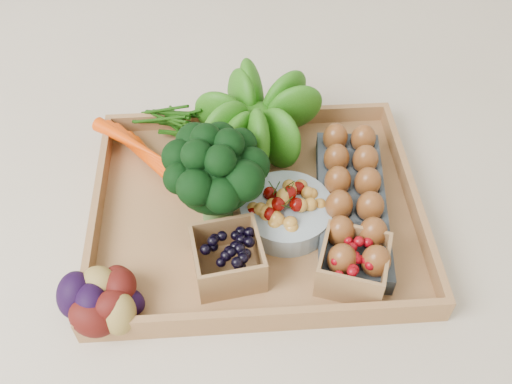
{
  "coord_description": "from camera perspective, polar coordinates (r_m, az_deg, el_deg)",
  "views": [
    {
      "loc": [
        -0.04,
        -0.62,
        0.77
      ],
      "look_at": [
        0.0,
        0.0,
        0.06
      ],
      "focal_mm": 40.0,
      "sensor_mm": 36.0,
      "label": 1
    }
  ],
  "objects": [
    {
      "name": "punnet_blackberry",
      "position": [
        0.88,
        -2.85,
        -6.57
      ],
      "size": [
        0.12,
        0.12,
        0.07
      ],
      "primitive_type": "cube",
      "rotation": [
        0.0,
        0.0,
        0.15
      ],
      "color": "black",
      "rests_on": "tray"
    },
    {
      "name": "egg_carton",
      "position": [
        0.98,
        9.49,
        -1.4
      ],
      "size": [
        0.15,
        0.33,
        0.04
      ],
      "primitive_type": "cube",
      "rotation": [
        0.0,
        0.0,
        -0.12
      ],
      "color": "#3C464D",
      "rests_on": "tray"
    },
    {
      "name": "carrots",
      "position": [
        1.06,
        -10.84,
        3.58
      ],
      "size": [
        0.19,
        0.13,
        0.04
      ],
      "primitive_type": null,
      "color": "#EC4204",
      "rests_on": "tray"
    },
    {
      "name": "tray",
      "position": [
        0.99,
        0.0,
        -2.0
      ],
      "size": [
        0.55,
        0.45,
        0.01
      ],
      "primitive_type": "cube",
      "color": "#A47445",
      "rests_on": "ground"
    },
    {
      "name": "punnet_raspberry",
      "position": [
        0.89,
        9.67,
        -7.13
      ],
      "size": [
        0.13,
        0.13,
        0.07
      ],
      "primitive_type": "cube",
      "rotation": [
        0.0,
        0.0,
        -0.33
      ],
      "color": "maroon",
      "rests_on": "tray"
    },
    {
      "name": "potatoes",
      "position": [
        0.87,
        -14.79,
        -9.67
      ],
      "size": [
        0.15,
        0.15,
        0.08
      ],
      "primitive_type": null,
      "color": "#3C0C09",
      "rests_on": "tray"
    },
    {
      "name": "broccoli",
      "position": [
        0.92,
        -4.0,
        0.13
      ],
      "size": [
        0.17,
        0.17,
        0.13
      ],
      "primitive_type": null,
      "color": "black",
      "rests_on": "tray"
    },
    {
      "name": "lettuce",
      "position": [
        1.04,
        -0.26,
        7.74
      ],
      "size": [
        0.16,
        0.16,
        0.16
      ],
      "primitive_type": "sphere",
      "color": "#1A500C",
      "rests_on": "tray"
    },
    {
      "name": "ground",
      "position": [
        1.0,
        0.0,
        -2.28
      ],
      "size": [
        4.0,
        4.0,
        0.0
      ],
      "primitive_type": "plane",
      "color": "beige",
      "rests_on": "ground"
    },
    {
      "name": "cherry_bowl",
      "position": [
        0.95,
        3.04,
        -2.07
      ],
      "size": [
        0.16,
        0.16,
        0.04
      ],
      "primitive_type": "cylinder",
      "color": "#8C9EA5",
      "rests_on": "tray"
    }
  ]
}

